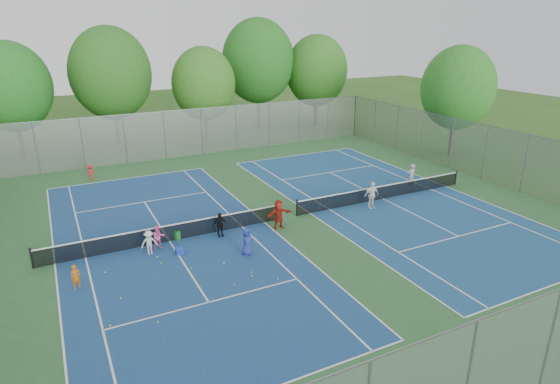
# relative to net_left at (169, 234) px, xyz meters

# --- Properties ---
(ground) EXTENTS (120.00, 120.00, 0.00)m
(ground) POSITION_rel_net_left_xyz_m (7.00, 0.00, -0.46)
(ground) COLOR #2C541A
(ground) RESTS_ON ground
(court_pad) EXTENTS (32.00, 32.00, 0.01)m
(court_pad) POSITION_rel_net_left_xyz_m (7.00, 0.00, -0.45)
(court_pad) COLOR #2C5D30
(court_pad) RESTS_ON ground
(court_left) EXTENTS (10.97, 23.77, 0.01)m
(court_left) POSITION_rel_net_left_xyz_m (0.00, 0.00, -0.44)
(court_left) COLOR navy
(court_left) RESTS_ON court_pad
(court_right) EXTENTS (10.97, 23.77, 0.01)m
(court_right) POSITION_rel_net_left_xyz_m (14.00, 0.00, -0.44)
(court_right) COLOR navy
(court_right) RESTS_ON court_pad
(net_left) EXTENTS (12.87, 0.10, 0.91)m
(net_left) POSITION_rel_net_left_xyz_m (0.00, 0.00, 0.00)
(net_left) COLOR black
(net_left) RESTS_ON ground
(net_right) EXTENTS (12.87, 0.10, 0.91)m
(net_right) POSITION_rel_net_left_xyz_m (14.00, 0.00, 0.00)
(net_right) COLOR black
(net_right) RESTS_ON ground
(fence_north) EXTENTS (32.00, 0.10, 4.00)m
(fence_north) POSITION_rel_net_left_xyz_m (7.00, 16.00, 1.54)
(fence_north) COLOR gray
(fence_north) RESTS_ON ground
(fence_south) EXTENTS (32.00, 0.10, 4.00)m
(fence_south) POSITION_rel_net_left_xyz_m (7.00, -16.00, 1.54)
(fence_south) COLOR gray
(fence_south) RESTS_ON ground
(fence_east) EXTENTS (0.10, 32.00, 4.00)m
(fence_east) POSITION_rel_net_left_xyz_m (23.00, 0.00, 1.54)
(fence_east) COLOR gray
(fence_east) RESTS_ON ground
(tree_nw) EXTENTS (6.40, 6.40, 9.58)m
(tree_nw) POSITION_rel_net_left_xyz_m (-7.00, 22.00, 5.44)
(tree_nw) COLOR #443326
(tree_nw) RESTS_ON ground
(tree_nl) EXTENTS (7.20, 7.20, 10.69)m
(tree_nl) POSITION_rel_net_left_xyz_m (1.00, 23.00, 6.09)
(tree_nl) COLOR #443326
(tree_nl) RESTS_ON ground
(tree_nc) EXTENTS (6.00, 6.00, 8.85)m
(tree_nc) POSITION_rel_net_left_xyz_m (9.00, 21.00, 4.94)
(tree_nc) COLOR #443326
(tree_nc) RESTS_ON ground
(tree_nr) EXTENTS (7.60, 7.60, 11.42)m
(tree_nr) POSITION_rel_net_left_xyz_m (16.00, 24.00, 6.59)
(tree_nr) COLOR #443326
(tree_nr) RESTS_ON ground
(tree_ne) EXTENTS (6.60, 6.60, 9.77)m
(tree_ne) POSITION_rel_net_left_xyz_m (22.00, 22.00, 5.51)
(tree_ne) COLOR #443326
(tree_ne) RESTS_ON ground
(tree_side_e) EXTENTS (6.00, 6.00, 9.20)m
(tree_side_e) POSITION_rel_net_left_xyz_m (26.00, 6.00, 5.29)
(tree_side_e) COLOR #443326
(tree_side_e) RESTS_ON ground
(ball_crate) EXTENTS (0.38, 0.38, 0.31)m
(ball_crate) POSITION_rel_net_left_xyz_m (0.10, -1.63, -0.30)
(ball_crate) COLOR #173DB3
(ball_crate) RESTS_ON ground
(ball_hopper) EXTENTS (0.34, 0.34, 0.51)m
(ball_hopper) POSITION_rel_net_left_xyz_m (0.41, -0.02, -0.20)
(ball_hopper) COLOR #258A31
(ball_hopper) RESTS_ON ground
(student_a) EXTENTS (0.45, 0.34, 1.12)m
(student_a) POSITION_rel_net_left_xyz_m (-4.70, -2.81, 0.11)
(student_a) COLOR orange
(student_a) RESTS_ON ground
(student_b) EXTENTS (0.65, 0.53, 1.27)m
(student_b) POSITION_rel_net_left_xyz_m (-0.65, -0.60, 0.18)
(student_b) COLOR pink
(student_b) RESTS_ON ground
(student_c) EXTENTS (0.82, 0.49, 1.25)m
(student_c) POSITION_rel_net_left_xyz_m (-1.20, -0.98, 0.17)
(student_c) COLOR silver
(student_c) RESTS_ON ground
(student_d) EXTENTS (0.79, 0.34, 1.35)m
(student_d) POSITION_rel_net_left_xyz_m (2.60, -0.60, 0.22)
(student_d) COLOR black
(student_d) RESTS_ON ground
(student_e) EXTENTS (0.74, 0.55, 1.40)m
(student_e) POSITION_rel_net_left_xyz_m (3.07, -3.20, 0.24)
(student_e) COLOR navy
(student_e) RESTS_ON ground
(student_f) EXTENTS (1.57, 0.57, 1.67)m
(student_f) POSITION_rel_net_left_xyz_m (5.88, -1.07, 0.38)
(student_f) COLOR #A42417
(student_f) RESTS_ON ground
(child_far_baseline) EXTENTS (0.79, 0.56, 1.11)m
(child_far_baseline) POSITION_rel_net_left_xyz_m (-2.52, 12.85, 0.10)
(child_far_baseline) COLOR red
(child_far_baseline) RESTS_ON ground
(instructor) EXTENTS (0.68, 0.46, 1.81)m
(instructor) POSITION_rel_net_left_xyz_m (16.89, 0.70, 0.45)
(instructor) COLOR #99999C
(instructor) RESTS_ON ground
(teen_court_b) EXTENTS (1.01, 0.44, 1.71)m
(teen_court_b) POSITION_rel_net_left_xyz_m (12.33, -0.93, 0.40)
(teen_court_b) COLOR white
(teen_court_b) RESTS_ON ground
(tennis_ball_0) EXTENTS (0.07, 0.07, 0.07)m
(tennis_ball_0) POSITION_rel_net_left_xyz_m (3.33, -6.06, -0.42)
(tennis_ball_0) COLOR #B7CD2F
(tennis_ball_0) RESTS_ON ground
(tennis_ball_1) EXTENTS (0.07, 0.07, 0.07)m
(tennis_ball_1) POSITION_rel_net_left_xyz_m (-0.96, -2.26, -0.42)
(tennis_ball_1) COLOR #B3D331
(tennis_ball_1) RESTS_ON ground
(tennis_ball_2) EXTENTS (0.07, 0.07, 0.07)m
(tennis_ball_2) POSITION_rel_net_left_xyz_m (-3.46, -1.98, -0.42)
(tennis_ball_2) COLOR #DCEF37
(tennis_ball_2) RESTS_ON ground
(tennis_ball_3) EXTENTS (0.07, 0.07, 0.07)m
(tennis_ball_3) POSITION_rel_net_left_xyz_m (1.42, -5.67, -0.42)
(tennis_ball_3) COLOR #AEC82E
(tennis_ball_3) RESTS_ON ground
(tennis_ball_4) EXTENTS (0.07, 0.07, 0.07)m
(tennis_ball_4) POSITION_rel_net_left_xyz_m (-0.98, -1.55, -0.42)
(tennis_ball_4) COLOR #B9CC2F
(tennis_ball_4) RESTS_ON ground
(tennis_ball_5) EXTENTS (0.07, 0.07, 0.07)m
(tennis_ball_5) POSITION_rel_net_left_xyz_m (-3.17, -4.52, -0.42)
(tennis_ball_5) COLOR #DAEB36
(tennis_ball_5) RESTS_ON ground
(tennis_ball_6) EXTENTS (0.07, 0.07, 0.07)m
(tennis_ball_6) POSITION_rel_net_left_xyz_m (-3.84, -6.27, -0.42)
(tennis_ball_6) COLOR #D7F438
(tennis_ball_6) RESTS_ON ground
(tennis_ball_7) EXTENTS (0.07, 0.07, 0.07)m
(tennis_ball_7) POSITION_rel_net_left_xyz_m (2.39, -5.33, -0.42)
(tennis_ball_7) COLOR gold
(tennis_ball_7) RESTS_ON ground
(tennis_ball_8) EXTENTS (0.07, 0.07, 0.07)m
(tennis_ball_8) POSITION_rel_net_left_xyz_m (2.51, -4.99, -0.42)
(tennis_ball_8) COLOR #D2E034
(tennis_ball_8) RESTS_ON ground
(tennis_ball_9) EXTENTS (0.07, 0.07, 0.07)m
(tennis_ball_9) POSITION_rel_net_left_xyz_m (0.20, -3.35, -0.42)
(tennis_ball_9) COLOR #AEC92E
(tennis_ball_9) RESTS_ON ground
(tennis_ball_10) EXTENTS (0.07, 0.07, 0.07)m
(tennis_ball_10) POSITION_rel_net_left_xyz_m (1.69, -3.62, -0.42)
(tennis_ball_10) COLOR #CFF038
(tennis_ball_10) RESTS_ON ground
(tennis_ball_11) EXTENTS (0.07, 0.07, 0.07)m
(tennis_ball_11) POSITION_rel_net_left_xyz_m (-2.17, -6.86, -0.42)
(tennis_ball_11) COLOR #B7CE2F
(tennis_ball_11) RESTS_ON ground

